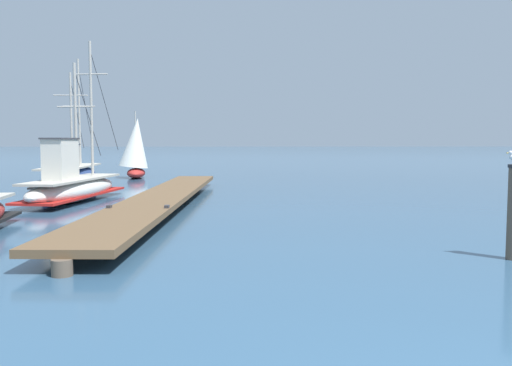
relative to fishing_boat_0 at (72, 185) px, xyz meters
name	(u,v)px	position (x,y,z in m)	size (l,w,h in m)	color
floating_dock	(163,197)	(3.64, -1.80, -0.28)	(2.78, 19.33, 0.53)	brown
fishing_boat_0	(72,185)	(0.00, 0.00, 0.00)	(2.61, 7.95, 6.32)	silver
fishing_boat_2	(70,174)	(-1.72, 5.53, 0.05)	(2.04, 8.22, 6.44)	navy
distant_sailboat	(136,149)	(0.09, 12.84, 1.16)	(2.28, 3.65, 4.10)	#AD2823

